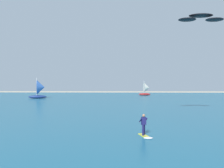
# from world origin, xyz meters

# --- Properties ---
(ocean) EXTENTS (160.00, 90.00, 0.10)m
(ocean) POSITION_xyz_m (0.00, 50.47, 0.05)
(ocean) COLOR #1E607F
(ocean) RESTS_ON ground
(kitesurfer) EXTENTS (1.04, 2.03, 1.67)m
(kitesurfer) POSITION_xyz_m (3.61, 15.26, 0.70)
(kitesurfer) COLOR yellow
(kitesurfer) RESTS_ON ocean
(kite) EXTENTS (5.25, 1.84, 0.79)m
(kite) POSITION_xyz_m (11.11, 25.15, 11.63)
(kite) COLOR black
(sailboat_heeled_over) EXTENTS (4.70, 4.14, 5.28)m
(sailboat_heeled_over) POSITION_xyz_m (-18.32, 58.90, 2.52)
(sailboat_heeled_over) COLOR navy
(sailboat_heeled_over) RESTS_ON ocean
(sailboat_mid_left) EXTENTS (3.87, 3.29, 4.48)m
(sailboat_mid_left) POSITION_xyz_m (10.35, 74.23, 2.15)
(sailboat_mid_left) COLOR maroon
(sailboat_mid_left) RESTS_ON ocean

